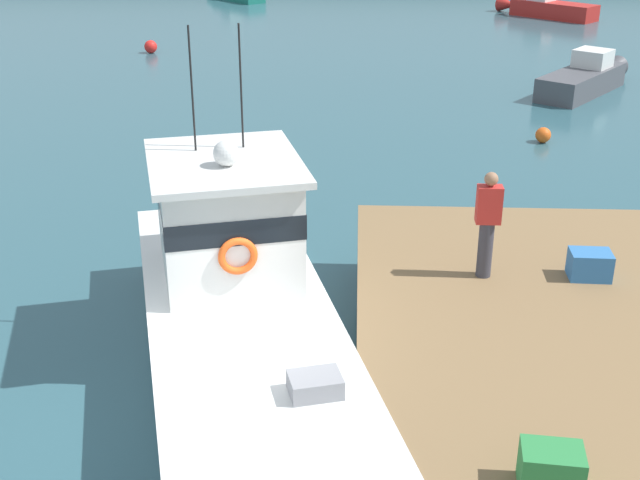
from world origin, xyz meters
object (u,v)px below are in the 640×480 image
at_px(crate_stack_near_edge, 590,265).
at_px(crate_single_by_cleat, 551,470).
at_px(deckhand_by_the_boat, 488,223).
at_px(moored_boat_far_left, 547,8).
at_px(main_fishing_boat, 236,304).
at_px(moored_boat_off_the_point, 586,78).
at_px(mooring_buoy_inshore, 151,47).
at_px(mooring_buoy_outer, 543,135).

height_order(crate_stack_near_edge, crate_single_by_cleat, crate_single_by_cleat).
xyz_separation_m(deckhand_by_the_boat, moored_boat_far_left, (7.57, 32.38, -1.59)).
relative_size(crate_single_by_cleat, moored_boat_far_left, 0.13).
relative_size(crate_single_by_cleat, deckhand_by_the_boat, 0.37).
relative_size(main_fishing_boat, moored_boat_off_the_point, 2.04).
bearing_deg(moored_boat_far_left, crate_stack_near_edge, -100.53).
distance_m(main_fishing_boat, moored_boat_far_left, 34.93).
xyz_separation_m(crate_stack_near_edge, deckhand_by_the_boat, (-1.56, -0.01, 0.65)).
relative_size(moored_boat_off_the_point, moored_boat_far_left, 1.04).
bearing_deg(moored_boat_off_the_point, mooring_buoy_inshore, 160.22).
xyz_separation_m(crate_stack_near_edge, moored_boat_off_the_point, (4.12, 16.61, -0.95)).
bearing_deg(mooring_buoy_inshore, crate_single_by_cleat, -69.09).
relative_size(deckhand_by_the_boat, mooring_buoy_outer, 3.89).
distance_m(deckhand_by_the_boat, mooring_buoy_outer, 11.34).
bearing_deg(main_fishing_boat, mooring_buoy_outer, 59.47).
distance_m(crate_single_by_cleat, moored_boat_far_left, 37.86).
height_order(deckhand_by_the_boat, mooring_buoy_inshore, deckhand_by_the_boat).
bearing_deg(moored_boat_off_the_point, mooring_buoy_outer, -113.46).
height_order(main_fishing_boat, crate_stack_near_edge, main_fishing_boat).
relative_size(main_fishing_boat, mooring_buoy_inshore, 19.23).
height_order(mooring_buoy_inshore, mooring_buoy_outer, mooring_buoy_inshore).
bearing_deg(moored_boat_off_the_point, crate_stack_near_edge, -103.93).
bearing_deg(mooring_buoy_inshore, mooring_buoy_outer, -40.84).
height_order(crate_stack_near_edge, moored_boat_off_the_point, crate_stack_near_edge).
xyz_separation_m(main_fishing_boat, deckhand_by_the_boat, (3.63, 0.71, 1.05)).
bearing_deg(crate_stack_near_edge, mooring_buoy_outer, 81.69).
xyz_separation_m(moored_boat_far_left, mooring_buoy_outer, (-4.45, -21.63, -0.26)).
distance_m(mooring_buoy_inshore, mooring_buoy_outer, 17.79).
height_order(deckhand_by_the_boat, moored_boat_far_left, deckhand_by_the_boat).
height_order(crate_stack_near_edge, mooring_buoy_outer, crate_stack_near_edge).
bearing_deg(deckhand_by_the_boat, main_fishing_boat, -168.95).
relative_size(deckhand_by_the_boat, moored_boat_far_left, 0.35).
bearing_deg(crate_stack_near_edge, main_fishing_boat, -172.13).
distance_m(moored_boat_off_the_point, moored_boat_far_left, 15.87).
distance_m(main_fishing_boat, moored_boat_off_the_point, 19.67).
xyz_separation_m(crate_single_by_cleat, mooring_buoy_outer, (3.11, 15.45, -1.22)).
height_order(main_fishing_boat, moored_boat_off_the_point, main_fishing_boat).
distance_m(main_fishing_boat, mooring_buoy_outer, 13.32).
bearing_deg(crate_single_by_cleat, moored_boat_off_the_point, 75.13).
height_order(crate_single_by_cleat, deckhand_by_the_boat, deckhand_by_the_boat).
height_order(main_fishing_boat, mooring_buoy_outer, main_fishing_boat).
bearing_deg(crate_stack_near_edge, mooring_buoy_inshore, 118.00).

